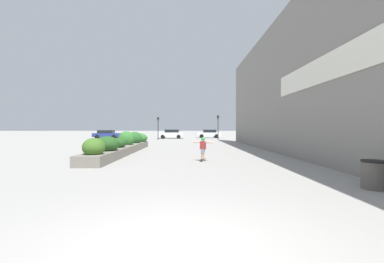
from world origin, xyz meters
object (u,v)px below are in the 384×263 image
at_px(car_center_right, 209,133).
at_px(traffic_light_right, 218,123).
at_px(skateboard, 203,160).
at_px(skateboarder, 203,146).
at_px(car_rightmost, 275,134).
at_px(trash_bin, 374,175).
at_px(car_center_left, 107,134).
at_px(car_leftmost, 171,134).
at_px(traffic_light_left, 158,124).

bearing_deg(car_center_right, traffic_light_right, -174.90).
height_order(skateboard, skateboarder, skateboarder).
bearing_deg(car_center_right, skateboard, 175.00).
bearing_deg(traffic_light_right, car_rightmost, 19.83).
height_order(trash_bin, car_center_left, car_center_left).
bearing_deg(trash_bin, traffic_light_right, 92.12).
distance_m(trash_bin, car_leftmost, 35.83).
distance_m(skateboard, car_leftmost, 28.96).
height_order(skateboarder, car_center_left, car_center_left).
height_order(skateboarder, traffic_light_left, traffic_light_left).
relative_size(trash_bin, traffic_light_left, 0.25).
distance_m(car_leftmost, car_center_right, 6.82).
height_order(skateboard, car_rightmost, car_rightmost).
relative_size(car_leftmost, traffic_light_right, 1.17).
bearing_deg(car_leftmost, car_center_right, -69.10).
bearing_deg(skateboard, traffic_light_left, 123.56).
distance_m(trash_bin, traffic_light_right, 29.51).
height_order(car_rightmost, traffic_light_left, traffic_light_left).
xyz_separation_m(car_center_left, traffic_light_left, (8.29, -2.83, 1.50)).
relative_size(car_leftmost, traffic_light_left, 1.26).
xyz_separation_m(skateboard, traffic_light_right, (3.43, 23.26, 2.33)).
xyz_separation_m(skateboarder, trash_bin, (4.52, -6.16, -0.38)).
bearing_deg(car_center_left, car_rightmost, 90.02).
height_order(trash_bin, traffic_light_left, traffic_light_left).
bearing_deg(car_leftmost, traffic_light_right, -127.67).
xyz_separation_m(car_rightmost, traffic_light_right, (-9.36, -3.38, 1.62)).
xyz_separation_m(car_center_right, car_rightmost, (10.07, -4.52, 0.02)).
distance_m(car_leftmost, car_center_left, 10.07).
height_order(car_center_left, traffic_light_right, traffic_light_right).
xyz_separation_m(skateboard, car_center_right, (2.72, 31.15, 0.69)).
relative_size(car_center_left, traffic_light_left, 1.26).
bearing_deg(skateboarder, car_center_left, 138.09).
relative_size(trash_bin, car_center_left, 0.20).
height_order(car_center_right, traffic_light_left, traffic_light_left).
relative_size(traffic_light_left, traffic_light_right, 0.93).
bearing_deg(skateboarder, skateboard, 111.21).
bearing_deg(car_center_left, car_center_right, 105.59).
distance_m(car_center_right, car_rightmost, 11.04).
bearing_deg(skateboarder, traffic_light_right, 102.82).
height_order(skateboarder, car_leftmost, car_leftmost).
xyz_separation_m(trash_bin, traffic_light_left, (-9.73, 29.96, 1.84)).
distance_m(car_center_right, traffic_light_right, 8.09).
relative_size(skateboarder, car_leftmost, 0.28).
relative_size(car_center_right, traffic_light_left, 1.24).
relative_size(skateboard, car_leftmost, 0.16).
bearing_deg(traffic_light_left, traffic_light_right, -3.55).
relative_size(car_rightmost, traffic_light_right, 1.14).
bearing_deg(car_center_left, skateboard, 26.88).
bearing_deg(skateboarder, car_leftmost, 118.44).
bearing_deg(traffic_light_right, traffic_light_left, 176.45).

